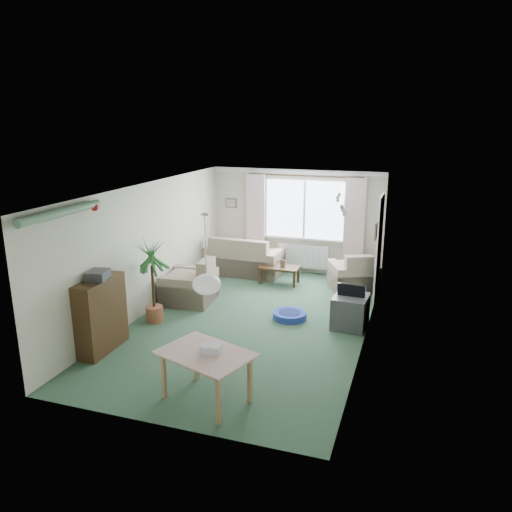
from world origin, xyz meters
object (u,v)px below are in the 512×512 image
(armchair_corner, at_px, (353,270))
(houseplant, at_px, (153,281))
(armchair_left, at_px, (189,280))
(bookshelf, at_px, (101,315))
(dining_table, at_px, (207,377))
(pet_bed, at_px, (290,315))
(sofa, at_px, (244,255))
(tv_cube, at_px, (350,312))
(coffee_table, at_px, (280,275))

(armchair_corner, xyz_separation_m, houseplant, (-3.12, -2.88, 0.35))
(armchair_left, bearing_deg, armchair_corner, 115.85)
(armchair_corner, distance_m, bookshelf, 5.31)
(dining_table, bearing_deg, pet_bed, 83.69)
(sofa, bearing_deg, tv_cube, 141.47)
(armchair_left, height_order, bookshelf, bookshelf)
(sofa, relative_size, dining_table, 1.70)
(pet_bed, bearing_deg, bookshelf, -138.85)
(pet_bed, bearing_deg, dining_table, -96.31)
(coffee_table, bearing_deg, tv_cube, -46.64)
(coffee_table, bearing_deg, armchair_corner, 4.41)
(coffee_table, xyz_separation_m, tv_cube, (1.81, -1.91, 0.09))
(dining_table, bearing_deg, armchair_left, 119.15)
(sofa, xyz_separation_m, armchair_left, (-0.40, -2.12, -0.00))
(bookshelf, bearing_deg, tv_cube, 30.43)
(houseplant, bearing_deg, coffee_table, 60.75)
(houseplant, distance_m, tv_cube, 3.49)
(coffee_table, relative_size, houseplant, 0.56)
(coffee_table, relative_size, dining_table, 0.82)
(tv_cube, bearing_deg, sofa, 143.50)
(houseplant, xyz_separation_m, dining_table, (1.94, -2.09, -0.43))
(armchair_corner, bearing_deg, tv_cube, 71.75)
(houseplant, relative_size, dining_table, 1.46)
(sofa, height_order, bookshelf, bookshelf)
(armchair_corner, relative_size, coffee_table, 1.07)
(sofa, relative_size, armchair_corner, 1.93)
(armchair_left, height_order, tv_cube, armchair_left)
(coffee_table, relative_size, tv_cube, 1.37)
(dining_table, xyz_separation_m, pet_bed, (0.33, 2.97, -0.26))
(armchair_corner, bearing_deg, pet_bed, 42.11)
(armchair_corner, xyz_separation_m, pet_bed, (-0.86, -2.00, -0.35))
(armchair_left, bearing_deg, dining_table, 24.38)
(coffee_table, distance_m, dining_table, 4.86)
(coffee_table, bearing_deg, dining_table, -85.35)
(armchair_left, bearing_deg, houseplant, -12.43)
(armchair_left, distance_m, dining_table, 3.67)
(armchair_left, xyz_separation_m, tv_cube, (3.20, -0.28, -0.15))
(coffee_table, height_order, bookshelf, bookshelf)
(dining_table, height_order, pet_bed, dining_table)
(tv_cube, bearing_deg, bookshelf, -145.21)
(bookshelf, relative_size, houseplant, 0.77)
(dining_table, distance_m, pet_bed, 3.00)
(armchair_corner, relative_size, pet_bed, 1.51)
(sofa, xyz_separation_m, coffee_table, (0.99, -0.48, -0.25))
(armchair_corner, distance_m, armchair_left, 3.46)
(dining_table, distance_m, tv_cube, 3.25)
(armchair_corner, relative_size, houseplant, 0.60)
(coffee_table, height_order, tv_cube, tv_cube)
(armchair_corner, height_order, pet_bed, armchair_corner)
(armchair_corner, height_order, dining_table, armchair_corner)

